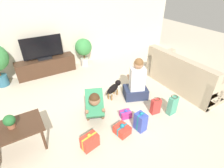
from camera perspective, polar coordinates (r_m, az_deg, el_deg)
ground_plane at (r=3.59m, az=-4.81°, el=-10.61°), size 16.00×16.00×0.00m
wall_back at (r=5.28m, az=-19.15°, el=18.10°), size 8.40×0.06×2.60m
sofa_right at (r=4.70m, az=22.56°, el=2.57°), size 0.91×1.91×0.86m
coffee_table at (r=3.14m, az=-30.84°, el=-13.45°), size 1.00×0.56×0.47m
tv_console at (r=5.31m, az=-20.60°, el=5.45°), size 1.58×0.38×0.46m
tv at (r=5.12m, az=-21.67°, el=10.49°), size 1.05×0.20×0.62m
potted_plant_back_right at (r=5.41m, az=-9.27°, el=11.32°), size 0.50×0.50×0.85m
person_kneeling at (r=3.35m, az=-5.71°, el=-6.62°), size 0.59×0.83×0.79m
person_sitting at (r=3.93m, az=7.99°, el=0.17°), size 0.63×0.60×0.99m
dog at (r=4.01m, az=0.68°, el=-1.21°), size 0.52×0.32×0.34m
gift_box_a at (r=3.23m, az=3.34°, el=-14.68°), size 0.28×0.30×0.22m
gift_box_b at (r=3.02m, az=-7.26°, el=-18.11°), size 0.31×0.23×0.29m
gift_box_c at (r=3.27m, az=9.29°, el=-12.06°), size 0.19×0.22×0.40m
gift_box_d at (r=3.55m, az=4.44°, el=-9.74°), size 0.24×0.20×0.18m
gift_bag_a at (r=3.67m, az=14.05°, el=-7.05°), size 0.20×0.14×0.36m
gift_bag_b at (r=3.73m, az=19.16°, el=-6.58°), size 0.21×0.14×0.43m
tabletop_plant at (r=3.04m, az=-30.47°, el=-10.42°), size 0.17×0.17×0.22m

